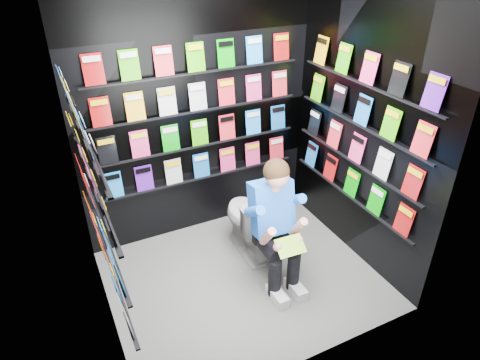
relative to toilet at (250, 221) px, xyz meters
name	(u,v)px	position (x,y,z in m)	size (l,w,h in m)	color
floor	(243,279)	(-0.25, -0.35, -0.37)	(2.40, 2.40, 0.00)	#5C5D5A
wall_back	(198,114)	(-0.25, 0.65, 0.93)	(2.40, 0.04, 2.60)	black
wall_front	(317,224)	(-0.25, -1.35, 0.93)	(2.40, 0.04, 2.60)	black
wall_left	(87,192)	(-1.45, -0.35, 0.93)	(0.04, 2.00, 2.60)	black
wall_right	(363,130)	(0.95, -0.35, 0.93)	(0.04, 2.00, 2.60)	black
comics_back	(199,115)	(-0.25, 0.62, 0.94)	(2.10, 0.06, 1.37)	red
comics_left	(92,190)	(-1.42, -0.35, 0.94)	(0.06, 1.70, 1.37)	red
comics_right	(360,130)	(0.92, -0.35, 0.94)	(0.06, 1.70, 1.37)	red
toilet	(250,221)	(0.00, 0.00, 0.00)	(0.42, 0.75, 0.73)	silver
longbox	(269,235)	(0.21, -0.03, -0.23)	(0.20, 0.37, 0.27)	white
longbox_lid	(269,223)	(0.21, -0.03, -0.08)	(0.22, 0.38, 0.03)	white
reader	(270,207)	(0.00, -0.38, 0.39)	(0.50, 0.73, 1.34)	blue
held_comic	(290,246)	(0.00, -0.73, 0.21)	(0.25, 0.01, 0.17)	green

